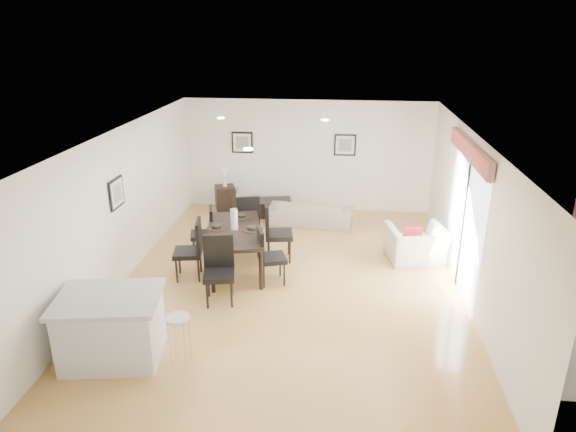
# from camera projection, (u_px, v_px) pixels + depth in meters

# --- Properties ---
(ground) EXTENTS (8.00, 8.00, 0.00)m
(ground) POSITION_uv_depth(u_px,v_px,m) (290.00, 282.00, 9.23)
(ground) COLOR tan
(ground) RESTS_ON ground
(wall_back) EXTENTS (6.00, 0.04, 2.70)m
(wall_back) POSITION_uv_depth(u_px,v_px,m) (307.00, 156.00, 12.48)
(wall_back) COLOR white
(wall_back) RESTS_ON ground
(wall_front) EXTENTS (6.00, 0.04, 2.70)m
(wall_front) POSITION_uv_depth(u_px,v_px,m) (246.00, 351.00, 5.04)
(wall_front) COLOR white
(wall_front) RESTS_ON ground
(wall_left) EXTENTS (0.04, 8.00, 2.70)m
(wall_left) POSITION_uv_depth(u_px,v_px,m) (122.00, 206.00, 9.07)
(wall_left) COLOR white
(wall_left) RESTS_ON ground
(wall_right) EXTENTS (0.04, 8.00, 2.70)m
(wall_right) POSITION_uv_depth(u_px,v_px,m) (471.00, 219.00, 8.45)
(wall_right) COLOR white
(wall_right) RESTS_ON ground
(ceiling) EXTENTS (6.00, 8.00, 0.02)m
(ceiling) POSITION_uv_depth(u_px,v_px,m) (290.00, 134.00, 8.28)
(ceiling) COLOR white
(ceiling) RESTS_ON wall_back
(sofa) EXTENTS (2.00, 0.94, 0.56)m
(sofa) POSITION_uv_depth(u_px,v_px,m) (310.00, 212.00, 11.85)
(sofa) COLOR #A19682
(sofa) RESTS_ON ground
(armchair) EXTENTS (1.24, 1.13, 0.70)m
(armchair) POSITION_uv_depth(u_px,v_px,m) (416.00, 244.00, 9.96)
(armchair) COLOR beige
(armchair) RESTS_ON ground
(dining_table) EXTENTS (1.38, 2.09, 0.80)m
(dining_table) POSITION_uv_depth(u_px,v_px,m) (235.00, 233.00, 9.54)
(dining_table) COLOR black
(dining_table) RESTS_ON ground
(dining_chair_wnear) EXTENTS (0.58, 0.58, 1.11)m
(dining_chair_wnear) POSITION_uv_depth(u_px,v_px,m) (193.00, 246.00, 9.21)
(dining_chair_wnear) COLOR black
(dining_chair_wnear) RESTS_ON ground
(dining_chair_wfar) EXTENTS (0.55, 0.55, 1.00)m
(dining_chair_wfar) POSITION_uv_depth(u_px,v_px,m) (206.00, 229.00, 10.13)
(dining_chair_wfar) COLOR black
(dining_chair_wfar) RESTS_ON ground
(dining_chair_enear) EXTENTS (0.59, 0.59, 1.04)m
(dining_chair_enear) POSITION_uv_depth(u_px,v_px,m) (267.00, 253.00, 9.04)
(dining_chair_enear) COLOR black
(dining_chair_enear) RESTS_ON ground
(dining_chair_efar) EXTENTS (0.60, 0.60, 1.16)m
(dining_chair_efar) POSITION_uv_depth(u_px,v_px,m) (274.00, 229.00, 9.92)
(dining_chair_efar) COLOR black
(dining_chair_efar) RESTS_ON ground
(dining_chair_head) EXTENTS (0.59, 0.59, 1.12)m
(dining_chair_head) POSITION_uv_depth(u_px,v_px,m) (219.00, 265.00, 8.47)
(dining_chair_head) COLOR black
(dining_chair_head) RESTS_ON ground
(dining_chair_foot) EXTENTS (0.59, 0.59, 1.08)m
(dining_chair_foot) POSITION_uv_depth(u_px,v_px,m) (248.00, 217.00, 10.68)
(dining_chair_foot) COLOR black
(dining_chair_foot) RESTS_ON ground
(vase) EXTENTS (1.06, 1.62, 0.82)m
(vase) POSITION_uv_depth(u_px,v_px,m) (234.00, 212.00, 9.39)
(vase) COLOR white
(vase) RESTS_ON dining_table
(coffee_table) EXTENTS (1.05, 0.76, 0.38)m
(coffee_table) POSITION_uv_depth(u_px,v_px,m) (271.00, 207.00, 12.44)
(coffee_table) COLOR black
(coffee_table) RESTS_ON ground
(side_table) EXTENTS (0.59, 0.59, 0.61)m
(side_table) POSITION_uv_depth(u_px,v_px,m) (225.00, 198.00, 12.73)
(side_table) COLOR black
(side_table) RESTS_ON ground
(table_lamp) EXTENTS (0.24, 0.24, 0.46)m
(table_lamp) POSITION_uv_depth(u_px,v_px,m) (224.00, 175.00, 12.52)
(table_lamp) COLOR white
(table_lamp) RESTS_ON side_table
(cushion) EXTENTS (0.35, 0.13, 0.35)m
(cushion) POSITION_uv_depth(u_px,v_px,m) (412.00, 235.00, 9.80)
(cushion) COLOR #A7151C
(cushion) RESTS_ON armchair
(kitchen_island) EXTENTS (1.52, 1.25, 0.96)m
(kitchen_island) POSITION_uv_depth(u_px,v_px,m) (111.00, 327.00, 7.00)
(kitchen_island) COLOR silver
(kitchen_island) RESTS_ON ground
(bar_stool) EXTENTS (0.33, 0.33, 0.71)m
(bar_stool) POSITION_uv_depth(u_px,v_px,m) (178.00, 323.00, 6.86)
(bar_stool) COLOR silver
(bar_stool) RESTS_ON ground
(framed_print_back_left) EXTENTS (0.52, 0.04, 0.52)m
(framed_print_back_left) POSITION_uv_depth(u_px,v_px,m) (242.00, 142.00, 12.51)
(framed_print_back_left) COLOR black
(framed_print_back_left) RESTS_ON wall_back
(framed_print_back_right) EXTENTS (0.52, 0.04, 0.52)m
(framed_print_back_right) POSITION_uv_depth(u_px,v_px,m) (345.00, 145.00, 12.25)
(framed_print_back_right) COLOR black
(framed_print_back_right) RESTS_ON wall_back
(framed_print_left_wall) EXTENTS (0.04, 0.52, 0.52)m
(framed_print_left_wall) POSITION_uv_depth(u_px,v_px,m) (116.00, 193.00, 8.78)
(framed_print_left_wall) COLOR black
(framed_print_left_wall) RESTS_ON wall_left
(sliding_door) EXTENTS (0.12, 2.70, 2.57)m
(sliding_door) POSITION_uv_depth(u_px,v_px,m) (466.00, 195.00, 8.62)
(sliding_door) COLOR white
(sliding_door) RESTS_ON wall_right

